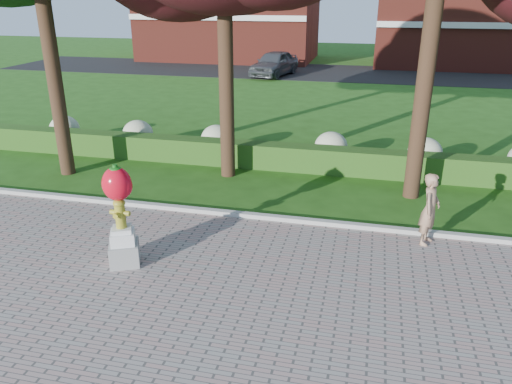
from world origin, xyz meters
TOP-DOWN VIEW (x-y plane):
  - ground at (0.00, 0.00)m, footprint 100.00×100.00m
  - curb at (0.00, 3.00)m, footprint 40.00×0.18m
  - lawn_hedge at (0.00, 7.00)m, footprint 24.00×0.70m
  - hydrangea_row at (0.57, 8.00)m, footprint 20.10×1.10m
  - street at (0.00, 28.00)m, footprint 50.00×8.00m
  - building_left at (-10.00, 34.00)m, footprint 14.00×8.00m
  - building_right at (8.00, 34.00)m, footprint 12.00×8.00m
  - hydrant_sculpture at (-2.55, 0.16)m, footprint 0.79×0.79m
  - woman at (3.68, 2.60)m, footprint 0.57×0.70m
  - parked_car at (-4.49, 25.63)m, footprint 2.97×5.15m

SIDE VIEW (x-z plane):
  - ground at x=0.00m, z-range 0.00..0.00m
  - street at x=0.00m, z-range 0.00..0.02m
  - curb at x=0.00m, z-range 0.00..0.15m
  - lawn_hedge at x=0.00m, z-range 0.00..0.80m
  - hydrangea_row at x=0.57m, z-range 0.06..1.04m
  - parked_car at x=-4.49m, z-range 0.02..1.67m
  - woman at x=3.68m, z-range 0.04..1.70m
  - hydrant_sculpture at x=-2.55m, z-range 0.10..2.30m
  - building_right at x=8.00m, z-range 0.00..6.40m
  - building_left at x=-10.00m, z-range 0.00..7.00m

